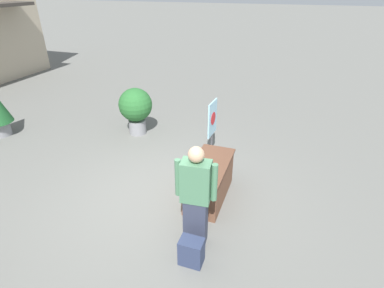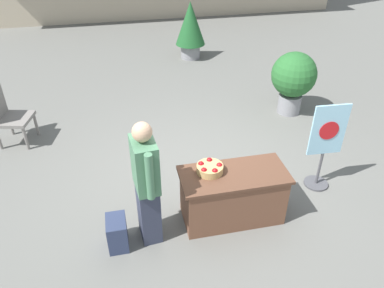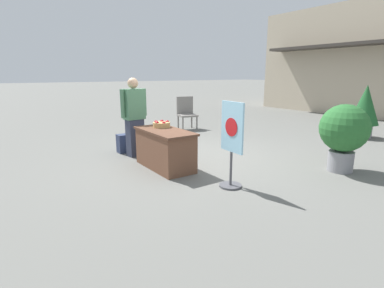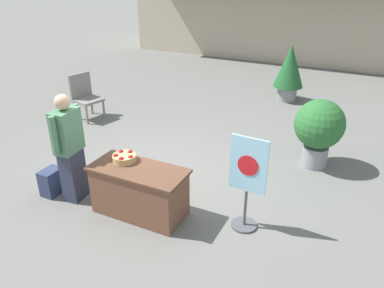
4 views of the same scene
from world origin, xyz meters
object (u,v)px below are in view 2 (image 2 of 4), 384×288
Objects in this scene: patio_chair at (6,113)px; potted_plant_near_right at (190,27)px; display_table at (232,195)px; potted_plant_far_left at (293,78)px; backpack at (117,233)px; apple_basket at (210,168)px; poster_board at (325,145)px; person_visitor at (147,184)px.

potted_plant_near_right reaches higher than patio_chair.
potted_plant_far_left is (2.01, 2.58, 0.37)m from display_table.
potted_plant_near_right is at bearing 70.04° from backpack.
patio_chair is at bearing 141.05° from display_table.
backpack is (-1.23, -0.29, -0.58)m from apple_basket.
person_visitor is at bearing -76.19° from poster_board.
display_table is 0.82× the size of person_visitor.
potted_plant_near_right is at bearing 67.60° from person_visitor.
poster_board is at bearing -11.72° from patio_chair.
person_visitor is (-0.82, -0.21, 0.07)m from apple_basket.
display_table is at bearing -127.88° from potted_plant_far_left.
potted_plant_far_left is (5.23, -0.02, 0.17)m from patio_chair.
potted_plant_far_left reaches higher than display_table.
patio_chair is at bearing 121.24° from backpack.
potted_plant_near_right reaches higher than poster_board.
apple_basket is (-0.29, 0.10, 0.42)m from display_table.
apple_basket is 0.27× the size of potted_plant_far_left.
potted_plant_far_left is at bearing 38.07° from backpack.
potted_plant_far_left is at bearing 169.34° from poster_board.
patio_chair reaches higher than display_table.
apple_basket is at bearing -77.99° from poster_board.
display_table is 1.02× the size of poster_board.
display_table is 0.94× the size of potted_plant_near_right.
backpack is 0.34× the size of potted_plant_far_left.
apple_basket is 1.39m from backpack.
backpack is at bearing -172.99° from display_table.
display_table is at bearing -25.16° from patio_chair.
poster_board is 5.64m from potted_plant_near_right.
patio_chair is (-3.22, 2.61, 0.20)m from display_table.
person_visitor is 0.77m from backpack.
apple_basket is 0.85m from person_visitor.
backpack is 0.40× the size of patio_chair.
apple_basket is 0.25× the size of poster_board.
person_visitor is 2.63m from poster_board.
patio_chair is 0.71× the size of potted_plant_near_right.
patio_chair is at bearing -139.49° from potted_plant_near_right.
poster_board is 1.09× the size of potted_plant_far_left.
potted_plant_far_left is (2.30, 2.48, -0.05)m from apple_basket.
backpack is 0.29× the size of potted_plant_near_right.
patio_chair is at bearing 122.09° from person_visitor.
person_visitor is at bearing 10.52° from backpack.
potted_plant_near_right is (-0.76, 5.59, 0.11)m from poster_board.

